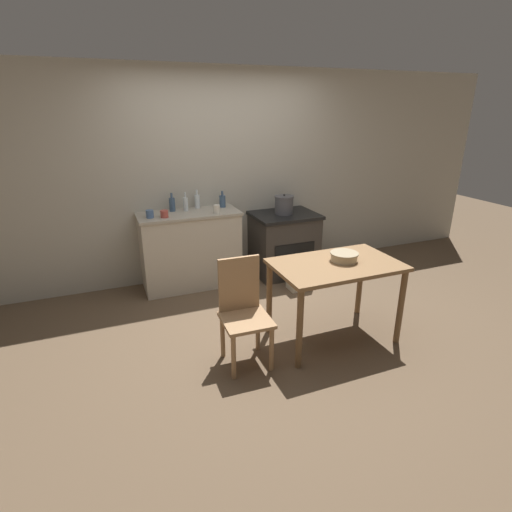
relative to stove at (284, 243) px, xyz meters
name	(u,v)px	position (x,y,z in m)	size (l,w,h in m)	color
ground_plane	(273,326)	(-0.71, -1.23, -0.41)	(14.00, 14.00, 0.00)	brown
wall_back	(222,176)	(-0.71, 0.35, 0.87)	(8.00, 0.07, 2.55)	#B2AD9E
counter_cabinet	(191,250)	(-1.22, 0.07, 0.06)	(1.19, 0.53, 0.93)	beige
stove	(284,243)	(0.00, 0.00, 0.00)	(0.81, 0.67, 0.81)	#38332D
work_table	(336,274)	(-0.26, -1.62, 0.25)	(1.14, 0.72, 0.76)	olive
chair	(243,310)	(-1.17, -1.64, 0.07)	(0.41, 0.41, 0.92)	#A87F56
flour_sack	(300,277)	(-0.04, -0.54, -0.25)	(0.28, 0.20, 0.31)	beige
stock_pot	(284,205)	(-0.01, -0.01, 0.52)	(0.25, 0.25, 0.25)	#4C4C51
mixing_bowl_large	(344,256)	(-0.17, -1.60, 0.40)	(0.26, 0.26, 0.08)	tan
bottle_far_left	(172,204)	(-1.38, 0.20, 0.60)	(0.07, 0.07, 0.22)	#3D5675
bottle_left	(186,204)	(-1.23, 0.15, 0.61)	(0.06, 0.06, 0.22)	silver
bottle_mid_left	(222,201)	(-0.77, 0.18, 0.60)	(0.08, 0.08, 0.20)	#3D5675
bottle_center_left	(197,201)	(-1.07, 0.24, 0.61)	(0.07, 0.07, 0.22)	silver
cup_center	(217,209)	(-0.93, -0.11, 0.57)	(0.07, 0.07, 0.10)	silver
cup_center_right	(164,214)	(-1.52, -0.05, 0.56)	(0.09, 0.09, 0.08)	#B74C42
cup_mid_right	(150,214)	(-1.67, -0.01, 0.56)	(0.09, 0.09, 0.09)	#4C6B99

